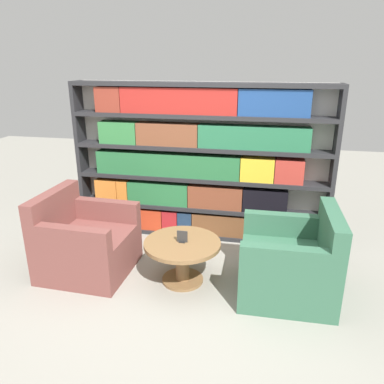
% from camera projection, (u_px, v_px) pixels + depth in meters
% --- Properties ---
extents(ground_plane, '(14.00, 14.00, 0.00)m').
position_uv_depth(ground_plane, '(174.00, 296.00, 3.71)').
color(ground_plane, gray).
extents(bookshelf, '(3.23, 0.30, 1.96)m').
position_uv_depth(bookshelf, '(198.00, 164.00, 4.72)').
color(bookshelf, silver).
rests_on(bookshelf, ground_plane).
extents(armchair_left, '(0.92, 0.90, 0.89)m').
position_uv_depth(armchair_left, '(85.00, 244.00, 4.07)').
color(armchair_left, brown).
rests_on(armchair_left, ground_plane).
extents(armchair_right, '(0.91, 0.89, 0.89)m').
position_uv_depth(armchair_right, '(291.00, 265.00, 3.66)').
color(armchair_right, '#336047').
rests_on(armchair_right, ground_plane).
extents(coffee_table, '(0.79, 0.79, 0.46)m').
position_uv_depth(coffee_table, '(182.00, 253.00, 3.85)').
color(coffee_table, brown).
rests_on(coffee_table, ground_plane).
extents(table_sign, '(0.11, 0.06, 0.12)m').
position_uv_depth(table_sign, '(182.00, 237.00, 3.79)').
color(table_sign, black).
rests_on(table_sign, coffee_table).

